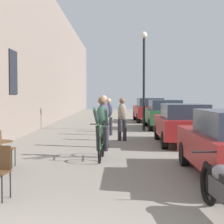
% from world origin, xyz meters
% --- Properties ---
extents(building_facade_left, '(0.54, 68.00, 8.14)m').
position_xyz_m(building_facade_left, '(-3.45, 14.00, 4.07)').
color(building_facade_left, gray).
rests_on(building_facade_left, ground_plane).
extents(cafe_chair_mid_toward_street, '(0.39, 0.39, 0.89)m').
position_xyz_m(cafe_chair_mid_toward_street, '(-1.94, 5.41, 0.52)').
color(cafe_chair_mid_toward_street, black).
rests_on(cafe_chair_mid_toward_street, ground_plane).
extents(cyclist_on_bicycle, '(0.52, 1.76, 1.74)m').
position_xyz_m(cyclist_on_bicycle, '(0.40, 6.71, 0.81)').
color(cyclist_on_bicycle, black).
rests_on(cyclist_on_bicycle, ground_plane).
extents(pedestrian_near, '(0.35, 0.26, 1.76)m').
position_xyz_m(pedestrian_near, '(0.38, 8.94, 0.99)').
color(pedestrian_near, '#26262D').
rests_on(pedestrian_near, ground_plane).
extents(pedestrian_mid, '(0.36, 0.27, 1.66)m').
position_xyz_m(pedestrian_mid, '(1.04, 10.75, 0.93)').
color(pedestrian_mid, '#26262D').
rests_on(pedestrian_mid, ground_plane).
extents(pedestrian_far, '(0.37, 0.29, 1.63)m').
position_xyz_m(pedestrian_far, '(0.48, 12.81, 0.92)').
color(pedestrian_far, '#26262D').
rests_on(pedestrian_far, ground_plane).
extents(pedestrian_furthest, '(0.38, 0.29, 1.59)m').
position_xyz_m(pedestrian_furthest, '(1.08, 14.22, 0.89)').
color(pedestrian_furthest, '#26262D').
rests_on(pedestrian_furthest, ground_plane).
extents(street_lamp, '(0.32, 0.32, 4.90)m').
position_xyz_m(street_lamp, '(2.19, 14.95, 3.11)').
color(street_lamp, black).
rests_on(street_lamp, ground_plane).
extents(parked_car_second, '(1.81, 4.13, 1.46)m').
position_xyz_m(parked_car_second, '(3.18, 9.80, 0.75)').
color(parked_car_second, maroon).
rests_on(parked_car_second, ground_plane).
extents(parked_car_third, '(1.83, 4.30, 1.53)m').
position_xyz_m(parked_car_third, '(3.34, 16.18, 0.79)').
color(parked_car_third, '#23512D').
rests_on(parked_car_third, ground_plane).
extents(parked_car_fourth, '(1.97, 4.51, 1.59)m').
position_xyz_m(parked_car_fourth, '(3.07, 21.56, 0.82)').
color(parked_car_fourth, maroon).
rests_on(parked_car_fourth, ground_plane).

